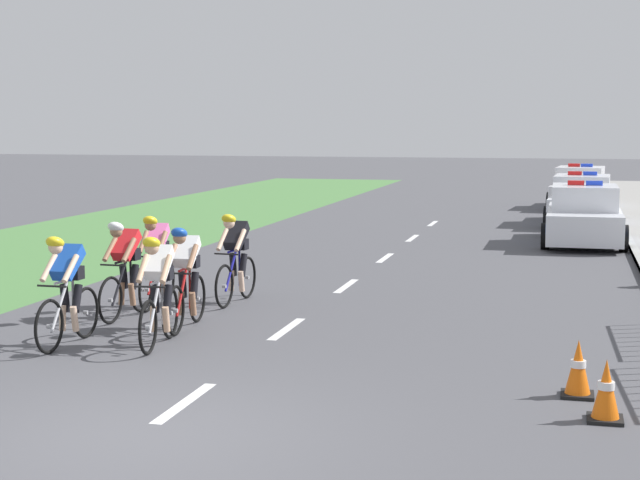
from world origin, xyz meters
TOP-DOWN VIEW (x-y plane):
  - ground_plane at (0.00, 0.00)m, footprint 160.00×160.00m
  - kerb_edge at (5.48, 14.00)m, footprint 0.16×60.00m
  - grass_verge at (-8.21, 14.00)m, footprint 7.00×60.00m
  - lane_markings_centre at (0.00, 9.24)m, footprint 0.14×25.60m
  - cyclist_lead at (-2.57, 3.45)m, footprint 0.42×1.72m
  - cyclist_second at (-1.35, 3.71)m, footprint 0.45×1.72m
  - cyclist_third at (-2.64, 5.43)m, footprint 0.43×1.72m
  - cyclist_fourth at (-1.43, 4.89)m, footprint 0.43×1.72m
  - cyclist_fifth at (-2.57, 6.45)m, footprint 0.44×1.72m
  - cyclist_sixth at (-1.41, 7.06)m, footprint 0.44×1.72m
  - police_car_nearest at (4.35, 17.04)m, footprint 2.00×4.40m
  - police_car_second at (4.35, 22.04)m, footprint 2.17×4.48m
  - police_car_third at (4.35, 28.02)m, footprint 2.29×4.54m
  - traffic_cone_near at (4.38, 1.66)m, footprint 0.36×0.36m
  - traffic_cone_far at (4.12, 2.53)m, footprint 0.36×0.36m

SIDE VIEW (x-z plane):
  - ground_plane at x=0.00m, z-range 0.00..0.00m
  - lane_markings_centre at x=0.00m, z-range 0.00..0.01m
  - grass_verge at x=-8.21m, z-range 0.00..0.01m
  - kerb_edge at x=5.48m, z-range 0.00..0.13m
  - traffic_cone_near at x=4.38m, z-range -0.01..0.63m
  - traffic_cone_far at x=4.12m, z-range -0.01..0.63m
  - police_car_nearest at x=4.35m, z-range -0.12..1.48m
  - police_car_second at x=4.35m, z-range -0.12..1.48m
  - police_car_third at x=4.35m, z-range -0.12..1.48m
  - cyclist_lead at x=-2.57m, z-range 0.00..1.57m
  - cyclist_second at x=-1.35m, z-range 0.00..1.57m
  - cyclist_third at x=-2.64m, z-range 0.00..1.57m
  - cyclist_fourth at x=-1.43m, z-range 0.00..1.57m
  - cyclist_fifth at x=-2.57m, z-range 0.00..1.57m
  - cyclist_sixth at x=-1.41m, z-range 0.00..1.57m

